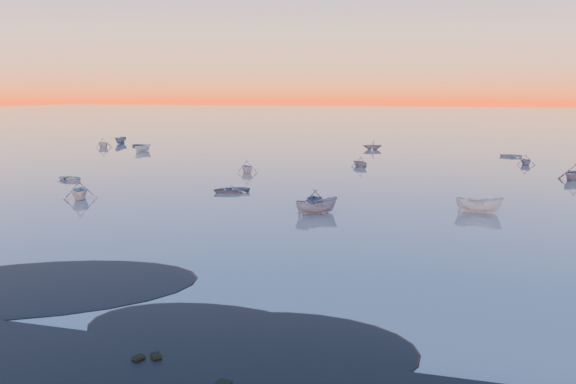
% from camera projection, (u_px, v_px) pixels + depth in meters
% --- Properties ---
extents(ground, '(600.00, 600.00, 0.00)m').
position_uv_depth(ground, '(376.00, 141.00, 122.56)').
color(ground, '#6B6359').
rests_on(ground, ground).
extents(mud_lobes, '(140.00, 6.00, 0.07)m').
position_uv_depth(mud_lobes, '(135.00, 318.00, 26.65)').
color(mud_lobes, black).
rests_on(mud_lobes, ground).
extents(moored_fleet, '(124.00, 58.00, 1.20)m').
position_uv_depth(moored_fleet, '(338.00, 169.00, 77.93)').
color(moored_fleet, beige).
rests_on(moored_fleet, ground).
extents(boat_near_center, '(3.66, 4.23, 1.38)m').
position_uv_depth(boat_near_center, '(317.00, 213.00, 49.52)').
color(boat_near_center, slate).
rests_on(boat_near_center, ground).
extents(boat_near_right, '(4.30, 2.87, 1.38)m').
position_uv_depth(boat_near_right, '(315.00, 208.00, 51.65)').
color(boat_near_right, slate).
rests_on(boat_near_right, ground).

